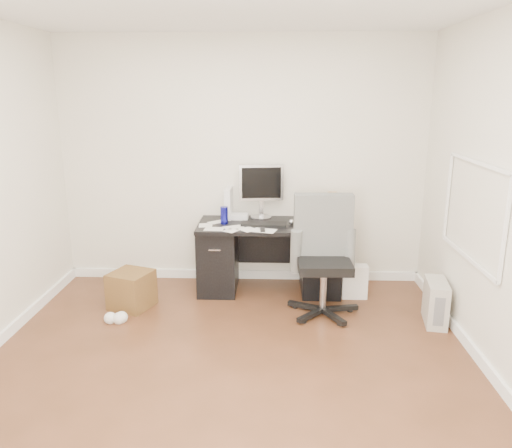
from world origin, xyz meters
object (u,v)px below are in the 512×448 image
(desk, at_px, (269,255))
(keyboard, at_px, (264,224))
(pc_tower, at_px, (436,302))
(office_chair, at_px, (324,258))
(wicker_basket, at_px, (132,290))
(lcd_monitor, at_px, (261,191))

(desk, bearing_deg, keyboard, -126.32)
(keyboard, xyz_separation_m, pc_tower, (1.61, -0.68, -0.56))
(office_chair, distance_m, pc_tower, 1.11)
(desk, xyz_separation_m, keyboard, (-0.05, -0.07, 0.36))
(office_chair, distance_m, wicker_basket, 1.94)
(office_chair, xyz_separation_m, wicker_basket, (-1.90, 0.10, -0.39))
(lcd_monitor, bearing_deg, pc_tower, -37.34)
(lcd_monitor, bearing_deg, wicker_basket, -157.73)
(lcd_monitor, distance_m, wicker_basket, 1.70)
(lcd_monitor, bearing_deg, office_chair, -59.39)
(desk, relative_size, office_chair, 1.30)
(keyboard, distance_m, wicker_basket, 1.50)
(pc_tower, bearing_deg, desk, 163.11)
(pc_tower, xyz_separation_m, wicker_basket, (-2.93, 0.26, -0.02))
(keyboard, xyz_separation_m, wicker_basket, (-1.32, -0.42, -0.58))
(keyboard, relative_size, pc_tower, 1.16)
(office_chair, relative_size, pc_tower, 2.82)
(wicker_basket, bearing_deg, desk, 19.83)
(desk, xyz_separation_m, pc_tower, (1.56, -0.75, -0.20))
(wicker_basket, bearing_deg, office_chair, -2.89)
(keyboard, bearing_deg, office_chair, -37.84)
(lcd_monitor, relative_size, keyboard, 1.28)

